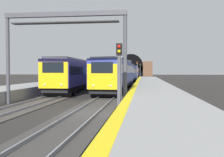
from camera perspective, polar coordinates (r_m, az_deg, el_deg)
The scene contains 13 objects.
ground_plane at distance 15.91m, azimuth -5.39°, elevation -7.68°, with size 320.00×320.00×0.00m, color #282623.
platform_right at distance 15.51m, azimuth 10.78°, elevation -6.09°, with size 112.00×4.34×0.99m, color gray.
platform_right_edge_strip at distance 15.44m, azimuth 3.64°, elevation -4.23°, with size 112.00×0.50×0.01m, color yellow.
track_main_line at distance 15.91m, azimuth -5.39°, elevation -7.54°, with size 160.00×2.98×0.21m.
track_adjacent_line at distance 17.70m, azimuth -21.84°, elevation -6.71°, with size 160.00×3.01×0.21m.
train_main_approaching at distance 63.14m, azimuth 3.94°, elevation 1.41°, with size 81.85×3.38×4.81m.
train_adjacent_platform at distance 44.59m, azimuth -3.95°, elevation 1.27°, with size 42.50×3.41×4.82m.
railway_signal_near at distance 16.05m, azimuth 1.62°, elevation 1.60°, with size 0.39×0.38×4.30m.
railway_signal_mid at distance 61.37m, azimuth 5.61°, elevation 1.96°, with size 0.39×0.38×4.84m.
railway_signal_far at distance 118.05m, azimuth 6.28°, elevation 2.17°, with size 0.39×0.38×5.92m.
overhead_signal_gantry at distance 20.01m, azimuth -10.45°, elevation 9.70°, with size 0.70×9.43×7.03m.
tunnel_portal at distance 123.59m, azimuth 4.26°, elevation 2.16°, with size 3.05×20.23×11.33m.
catenary_mast_near at distance 86.74m, azimuth -3.23°, elevation 2.57°, with size 0.22×1.88×7.58m.
Camera 1 is at (-15.33, -3.38, 2.60)m, focal length 41.23 mm.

